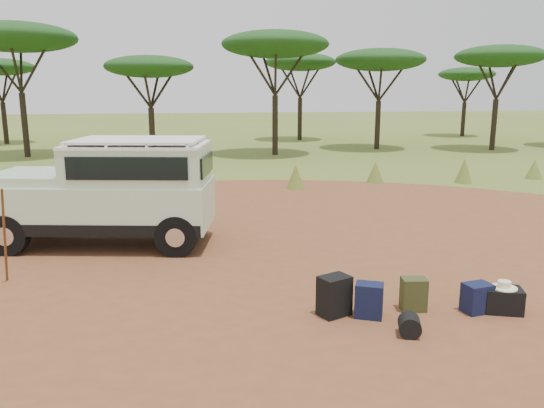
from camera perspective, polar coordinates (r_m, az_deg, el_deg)
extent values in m
plane|color=#606C26|center=(8.89, -4.96, -8.66)|extent=(140.00, 140.00, 0.00)
cylinder|color=brown|center=(8.89, -4.96, -8.63)|extent=(23.00, 23.00, 0.01)
cone|color=#606C26|center=(17.87, -17.21, 2.55)|extent=(0.60, 0.60, 0.70)
cone|color=#606C26|center=(17.31, -7.50, 3.04)|extent=(0.60, 0.60, 0.90)
cone|color=#606C26|center=(17.31, 2.54, 2.96)|extent=(0.60, 0.60, 0.80)
cone|color=#606C26|center=(18.83, 11.06, 3.41)|extent=(0.60, 0.60, 0.75)
cone|color=#606C26|center=(19.56, 19.95, 3.37)|extent=(0.60, 0.60, 0.85)
cone|color=#606C26|center=(21.53, 26.38, 3.37)|extent=(0.60, 0.60, 0.70)
cylinder|color=black|center=(28.31, -25.05, 7.70)|extent=(0.28, 0.28, 3.06)
ellipsoid|color=#133613|center=(28.37, -25.80, 15.85)|extent=(5.50, 5.50, 1.38)
cylinder|color=black|center=(26.60, -12.77, 7.54)|extent=(0.28, 0.28, 2.34)
ellipsoid|color=#133613|center=(26.55, -13.09, 14.20)|extent=(4.20, 4.20, 1.05)
cylinder|color=black|center=(26.56, 0.33, 8.46)|extent=(0.28, 0.28, 2.93)
ellipsoid|color=#133613|center=(26.59, 0.34, 16.80)|extent=(5.20, 5.20, 1.30)
cylinder|color=black|center=(29.82, 11.29, 8.32)|extent=(0.28, 0.28, 2.61)
ellipsoid|color=#133613|center=(29.81, 11.57, 14.95)|extent=(4.80, 4.80, 1.20)
cylinder|color=black|center=(31.18, 22.75, 7.86)|extent=(0.28, 0.28, 2.70)
ellipsoid|color=#133613|center=(31.18, 23.30, 14.41)|extent=(4.60, 4.60, 1.15)
cylinder|color=black|center=(35.87, -26.80, 7.76)|extent=(0.28, 0.28, 2.48)
cylinder|color=black|center=(34.70, 3.01, 9.11)|extent=(0.28, 0.28, 2.70)
ellipsoid|color=#133613|center=(34.69, 3.08, 15.01)|extent=(4.50, 4.50, 1.12)
cylinder|color=black|center=(40.01, 19.88, 8.55)|extent=(0.28, 0.28, 2.34)
ellipsoid|color=#133613|center=(39.98, 20.20, 12.97)|extent=(3.80, 3.80, 0.95)
cube|color=silver|center=(11.44, -17.64, 0.03)|extent=(4.62, 2.60, 0.92)
cube|color=black|center=(11.51, -17.53, -1.64)|extent=(4.54, 2.62, 0.23)
cube|color=silver|center=(11.07, -14.09, 4.18)|extent=(2.98, 2.21, 0.73)
cube|color=white|center=(11.02, -14.19, 6.19)|extent=(2.99, 2.24, 0.06)
cube|color=white|center=(11.02, -14.22, 6.69)|extent=(2.76, 2.10, 0.05)
cube|color=silver|center=(11.86, -24.11, 2.69)|extent=(1.90, 1.96, 0.19)
cube|color=black|center=(11.49, -20.53, 4.23)|extent=(0.44, 1.47, 0.51)
cube|color=black|center=(10.23, -15.38, 3.69)|extent=(2.26, 0.48, 0.44)
cube|color=black|center=(11.90, -12.99, 4.94)|extent=(2.26, 0.48, 0.44)
cube|color=black|center=(10.79, -7.04, 4.25)|extent=(0.33, 1.41, 0.40)
cylinder|color=black|center=(12.26, -18.70, 4.30)|extent=(0.09, 0.09, 0.80)
cylinder|color=black|center=(11.50, -26.54, -2.98)|extent=(0.85, 0.42, 0.81)
cylinder|color=black|center=(12.85, -23.35, -1.21)|extent=(0.85, 0.42, 0.81)
cylinder|color=black|center=(10.38, -10.23, -3.40)|extent=(0.85, 0.42, 0.81)
cylinder|color=black|center=(11.86, -8.75, -1.40)|extent=(0.85, 0.42, 0.81)
cylinder|color=brown|center=(9.69, -26.82, -3.12)|extent=(0.23, 0.38, 1.64)
cube|color=black|center=(7.68, 6.72, -9.80)|extent=(0.52, 0.46, 0.58)
cube|color=#13153D|center=(7.70, 10.39, -10.18)|extent=(0.46, 0.41, 0.50)
cube|color=#323A1B|center=(8.08, 14.98, -9.38)|extent=(0.38, 0.30, 0.49)
cube|color=#13153D|center=(8.30, 21.19, -9.42)|extent=(0.43, 0.35, 0.43)
cube|color=black|center=(8.46, 23.56, -9.45)|extent=(0.61, 0.52, 0.37)
cylinder|color=black|center=(7.31, 14.58, -12.53)|extent=(0.37, 0.37, 0.29)
cylinder|color=beige|center=(8.39, 23.67, -8.24)|extent=(0.37, 0.37, 0.02)
cylinder|color=beige|center=(8.37, 23.70, -7.89)|extent=(0.18, 0.18, 0.09)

